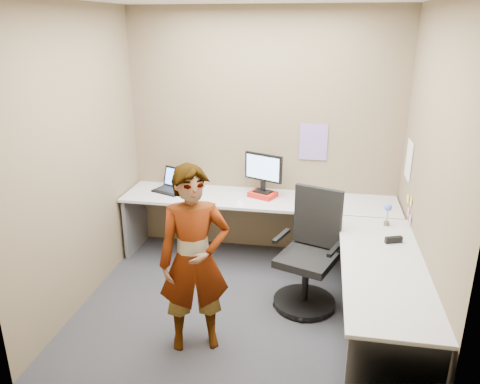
% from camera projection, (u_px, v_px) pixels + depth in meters
% --- Properties ---
extents(ground, '(3.00, 3.00, 0.00)m').
position_uv_depth(ground, '(243.00, 306.00, 4.40)').
color(ground, '#26262B').
rests_on(ground, ground).
extents(wall_back, '(3.00, 0.00, 3.00)m').
position_uv_depth(wall_back, '(263.00, 135.00, 5.15)').
color(wall_back, brown).
rests_on(wall_back, ground).
extents(wall_right, '(0.00, 2.70, 2.70)m').
position_uv_depth(wall_right, '(430.00, 179.00, 3.70)').
color(wall_right, brown).
rests_on(wall_right, ground).
extents(wall_left, '(0.00, 2.70, 2.70)m').
position_uv_depth(wall_left, '(79.00, 160.00, 4.20)').
color(wall_left, brown).
rests_on(wall_left, ground).
extents(desk, '(2.98, 2.58, 0.73)m').
position_uv_depth(desk, '(295.00, 236.00, 4.49)').
color(desk, '#B1B1B1').
rests_on(desk, ground).
extents(paper_ream, '(0.34, 0.30, 0.06)m').
position_uv_depth(paper_ream, '(263.00, 194.00, 5.09)').
color(paper_ream, '#B61C12').
rests_on(paper_ream, desk).
extents(monitor, '(0.42, 0.22, 0.42)m').
position_uv_depth(monitor, '(263.00, 170.00, 5.01)').
color(monitor, black).
rests_on(monitor, paper_ream).
extents(laptop, '(0.42, 0.39, 0.24)m').
position_uv_depth(laptop, '(173.00, 185.00, 5.28)').
color(laptop, black).
rests_on(laptop, desk).
extents(trackball_mouse, '(0.12, 0.08, 0.07)m').
position_uv_depth(trackball_mouse, '(188.00, 189.00, 5.27)').
color(trackball_mouse, '#B7B7BC').
rests_on(trackball_mouse, desk).
extents(origami, '(0.10, 0.10, 0.06)m').
position_uv_depth(origami, '(239.00, 202.00, 4.87)').
color(origami, white).
rests_on(origami, desk).
extents(stapler, '(0.15, 0.09, 0.05)m').
position_uv_depth(stapler, '(394.00, 240.00, 4.01)').
color(stapler, black).
rests_on(stapler, desk).
extents(flower, '(0.07, 0.07, 0.22)m').
position_uv_depth(flower, '(388.00, 211.00, 4.32)').
color(flower, brown).
rests_on(flower, desk).
extents(calendar_purple, '(0.30, 0.01, 0.40)m').
position_uv_depth(calendar_purple, '(313.00, 142.00, 5.07)').
color(calendar_purple, '#846BB7').
rests_on(calendar_purple, wall_back).
extents(calendar_white, '(0.01, 0.28, 0.38)m').
position_uv_depth(calendar_white, '(409.00, 160.00, 4.57)').
color(calendar_white, white).
rests_on(calendar_white, wall_right).
extents(sticky_note_a, '(0.01, 0.07, 0.07)m').
position_uv_depth(sticky_note_a, '(411.00, 201.00, 4.34)').
color(sticky_note_a, '#F2E059').
rests_on(sticky_note_a, wall_right).
extents(sticky_note_b, '(0.01, 0.07, 0.07)m').
position_uv_depth(sticky_note_b, '(408.00, 212.00, 4.43)').
color(sticky_note_b, pink).
rests_on(sticky_note_b, wall_right).
extents(sticky_note_c, '(0.01, 0.07, 0.07)m').
position_uv_depth(sticky_note_c, '(410.00, 219.00, 4.33)').
color(sticky_note_c, pink).
rests_on(sticky_note_c, wall_right).
extents(sticky_note_d, '(0.01, 0.07, 0.07)m').
position_uv_depth(sticky_note_d, '(408.00, 199.00, 4.49)').
color(sticky_note_d, '#F2E059').
rests_on(sticky_note_d, wall_right).
extents(office_chair, '(0.63, 0.62, 1.09)m').
position_uv_depth(office_chair, '(309.00, 260.00, 4.32)').
color(office_chair, black).
rests_on(office_chair, ground).
extents(person, '(0.65, 0.54, 1.54)m').
position_uv_depth(person, '(194.00, 260.00, 3.64)').
color(person, '#999399').
rests_on(person, ground).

